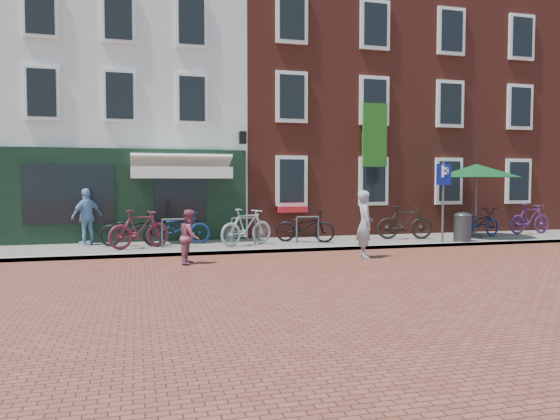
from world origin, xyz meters
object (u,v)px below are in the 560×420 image
object	(u,v)px
parasol	(477,168)
bicycle_5	(405,222)
parking_sign	(443,188)
bicycle_4	(305,226)
woman	(365,224)
bicycle_7	(530,219)
bicycle_3	(247,227)
bicycle_1	(139,229)
bicycle_6	(480,223)
bicycle_0	(132,229)
cafe_person	(87,217)
bicycle_2	(179,228)
litter_bin	(462,225)
boy	(190,237)

from	to	relation	value
parasol	bicycle_5	bearing A→B (deg)	177.31
parking_sign	bicycle_4	bearing A→B (deg)	164.61
woman	bicycle_4	xyz separation A→B (m)	(-0.66, 3.00, -0.28)
woman	bicycle_7	xyz separation A→B (m)	(7.94, 3.34, -0.23)
woman	parasol	bearing A→B (deg)	-50.74
parasol	bicycle_3	world-z (taller)	parasol
bicycle_1	bicycle_6	distance (m)	11.14
parasol	bicycle_7	bearing A→B (deg)	11.04
parasol	bicycle_0	bearing A→B (deg)	177.80
woman	cafe_person	world-z (taller)	cafe_person
bicycle_1	bicycle_5	world-z (taller)	same
bicycle_0	bicycle_7	xyz separation A→B (m)	(13.78, 0.08, 0.05)
bicycle_2	bicycle_5	xyz separation A→B (m)	(7.24, -0.47, 0.05)
parking_sign	bicycle_3	xyz separation A→B (m)	(-6.06, 0.73, -1.15)
parasol	bicycle_7	world-z (taller)	parasol
litter_bin	parasol	distance (m)	2.39
bicycle_2	bicycle_5	bearing A→B (deg)	-95.69
bicycle_2	bicycle_7	world-z (taller)	bicycle_7
litter_bin	bicycle_7	xyz separation A→B (m)	(3.80, 1.51, 0.03)
boy	bicycle_5	world-z (taller)	boy
litter_bin	bicycle_2	world-z (taller)	litter_bin
parking_sign	bicycle_4	distance (m)	4.45
bicycle_3	bicycle_4	distance (m)	1.97
bicycle_3	parasol	bearing A→B (deg)	-112.92
bicycle_7	bicycle_0	bearing A→B (deg)	85.50
cafe_person	bicycle_2	size ratio (longest dim) A/B	0.90
litter_bin	bicycle_7	bearing A→B (deg)	21.68
bicycle_3	bicycle_5	bearing A→B (deg)	-110.82
bicycle_5	cafe_person	bearing A→B (deg)	97.28
bicycle_2	bicycle_4	bearing A→B (deg)	-98.21
parking_sign	parasol	size ratio (longest dim) A/B	0.90
parasol	bicycle_4	world-z (taller)	parasol
woman	bicycle_4	distance (m)	3.09
parking_sign	bicycle_3	size ratio (longest dim) A/B	1.39
bicycle_3	woman	bearing A→B (deg)	-159.65
bicycle_2	litter_bin	bearing A→B (deg)	-102.41
bicycle_2	bicycle_1	bearing A→B (deg)	119.88
bicycle_7	cafe_person	bearing A→B (deg)	82.70
bicycle_0	bicycle_4	size ratio (longest dim) A/B	1.00
parking_sign	litter_bin	bearing A→B (deg)	-3.19
parking_sign	bicycle_6	distance (m)	2.56
bicycle_2	bicycle_0	bearing A→B (deg)	95.02
parasol	woman	bearing A→B (deg)	-152.05
bicycle_0	bicycle_5	world-z (taller)	bicycle_5
litter_bin	bicycle_0	distance (m)	10.09
bicycle_5	bicycle_1	bearing A→B (deg)	104.88
litter_bin	parking_sign	world-z (taller)	parking_sign
bicycle_6	bicycle_4	bearing A→B (deg)	73.33
litter_bin	bicycle_7	world-z (taller)	bicycle_7
bicycle_7	litter_bin	bearing A→B (deg)	106.85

